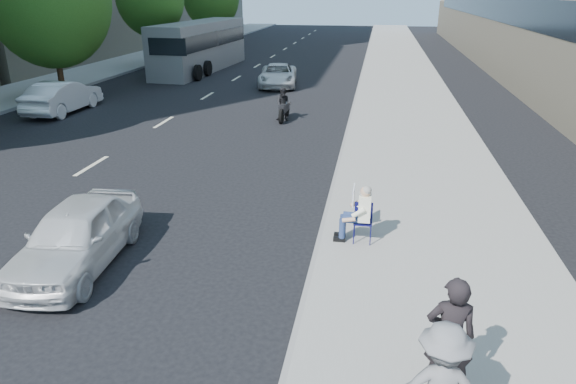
% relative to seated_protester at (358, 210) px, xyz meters
% --- Properties ---
extents(ground, '(160.00, 160.00, 0.00)m').
position_rel_seated_protester_xyz_m(ground, '(-2.29, -3.82, -0.87)').
color(ground, black).
rests_on(ground, ground).
extents(near_sidewalk, '(5.00, 120.00, 0.15)m').
position_rel_seated_protester_xyz_m(near_sidewalk, '(1.71, 16.18, -0.80)').
color(near_sidewalk, gray).
rests_on(near_sidewalk, ground).
extents(far_sidewalk, '(4.50, 120.00, 0.15)m').
position_rel_seated_protester_xyz_m(far_sidewalk, '(-19.04, 16.18, -0.80)').
color(far_sidewalk, gray).
rests_on(far_sidewalk, ground).
extents(seated_protester, '(0.83, 1.12, 1.31)m').
position_rel_seated_protester_xyz_m(seated_protester, '(0.00, 0.00, 0.00)').
color(seated_protester, '#141457').
rests_on(seated_protester, near_sidewalk).
extents(pedestrian_woman, '(0.66, 0.44, 1.81)m').
position_rel_seated_protester_xyz_m(pedestrian_woman, '(1.39, -4.46, 0.18)').
color(pedestrian_woman, black).
rests_on(pedestrian_woman, near_sidewalk).
extents(white_sedan_near, '(1.86, 4.04, 1.34)m').
position_rel_seated_protester_xyz_m(white_sedan_near, '(-5.65, -1.82, -0.20)').
color(white_sedan_near, silver).
rests_on(white_sedan_near, ground).
extents(white_sedan_mid, '(1.60, 4.46, 1.46)m').
position_rel_seated_protester_xyz_m(white_sedan_mid, '(-14.12, 11.25, -0.14)').
color(white_sedan_mid, silver).
rests_on(white_sedan_mid, ground).
extents(white_sedan_far, '(2.72, 4.84, 1.28)m').
position_rel_seated_protester_xyz_m(white_sedan_far, '(-5.59, 19.82, -0.24)').
color(white_sedan_far, silver).
rests_on(white_sedan_far, ground).
extents(motorcycle, '(0.71, 2.04, 1.42)m').
position_rel_seated_protester_xyz_m(motorcycle, '(-3.72, 11.43, -0.24)').
color(motorcycle, black).
rests_on(motorcycle, ground).
extents(bus, '(3.28, 12.18, 3.30)m').
position_rel_seated_protester_xyz_m(bus, '(-12.16, 25.35, 0.76)').
color(bus, slate).
rests_on(bus, ground).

